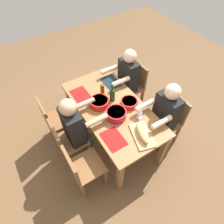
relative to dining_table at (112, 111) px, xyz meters
name	(u,v)px	position (x,y,z in m)	size (l,w,h in m)	color
ground_plane	(112,136)	(0.00, 0.00, -0.65)	(8.00, 8.00, 0.00)	brown
dining_table	(112,111)	(0.00, 0.00, 0.00)	(1.66, 0.85, 0.74)	olive
chair_far_left	(134,84)	(-0.46, 0.75, -0.17)	(0.40, 0.40, 0.85)	brown
diner_far_left	(126,78)	(-0.46, 0.56, 0.05)	(0.41, 0.53, 1.20)	#2D2D38
chair_near_left	(54,119)	(-0.46, -0.75, -0.17)	(0.40, 0.40, 0.85)	brown
chair_near_right	(81,168)	(0.46, -0.75, -0.17)	(0.40, 0.40, 0.85)	brown
chair_near_center	(66,141)	(0.00, -0.75, -0.17)	(0.40, 0.40, 0.85)	brown
diner_near_center	(76,126)	(0.00, -0.56, 0.05)	(0.41, 0.53, 1.20)	#2D2D38
chair_far_right	(170,118)	(0.46, 0.75, -0.17)	(0.40, 0.40, 0.85)	brown
diner_far_right	(164,113)	(0.46, 0.56, 0.05)	(0.41, 0.53, 1.20)	#2D2D38
serving_bowl_greens	(116,114)	(0.18, -0.05, 0.15)	(0.27, 0.27, 0.11)	#B21923
serving_bowl_salad	(129,102)	(0.09, 0.23, 0.14)	(0.24, 0.24, 0.08)	red
serving_bowl_pasta	(99,102)	(-0.13, -0.13, 0.15)	(0.27, 0.27, 0.10)	red
cutting_board	(142,135)	(0.61, 0.06, 0.10)	(0.40, 0.22, 0.02)	tan
bread_loaf	(143,133)	(0.61, 0.06, 0.16)	(0.32, 0.11, 0.09)	tan
wine_bottle	(112,95)	(-0.11, 0.08, 0.20)	(0.08, 0.08, 0.29)	#193819
beer_bottle	(103,90)	(-0.26, 0.00, 0.20)	(0.06, 0.06, 0.22)	brown
wine_glass	(140,112)	(0.35, 0.21, 0.21)	(0.08, 0.08, 0.17)	silver
placemat_far_left	(111,82)	(-0.46, 0.27, 0.10)	(0.32, 0.23, 0.01)	#142333
placemat_near_left	(81,95)	(-0.46, -0.27, 0.10)	(0.32, 0.23, 0.01)	maroon
placemat_near_right	(113,139)	(0.46, -0.27, 0.10)	(0.32, 0.23, 0.01)	maroon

